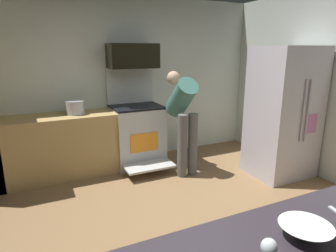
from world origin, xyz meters
The scene contains 10 objects.
ground_plane centered at (0.00, 0.00, -0.01)m, with size 5.20×4.80×0.02m, color brown.
wall_back centered at (0.00, 2.34, 1.30)m, with size 5.20×0.12×2.60m, color silver.
lower_cabinet_run centered at (-0.90, 1.98, 0.45)m, with size 2.40×0.60×0.90m, color tan.
oven_range centered at (0.27, 1.97, 0.51)m, with size 0.76×1.00×1.52m.
microwave centered at (0.27, 2.06, 1.70)m, with size 0.74×0.38×0.36m, color black.
refrigerator centered at (2.03, 0.70, 0.92)m, with size 0.84×0.73×1.84m.
person_cook centered at (0.77, 1.38, 0.89)m, with size 0.31×0.67×1.48m.
mixing_bowl_large centered at (-0.04, -1.41, 0.93)m, with size 0.26×0.26×0.07m, color white.
wine_glass_mid centered at (-0.37, -1.51, 1.01)m, with size 0.07×0.07×0.16m.
stock_pot centered at (-0.64, 1.98, 1.00)m, with size 0.26×0.26×0.19m, color #B0B2C5.
Camera 1 is at (-1.17, -2.25, 1.80)m, focal length 31.12 mm.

